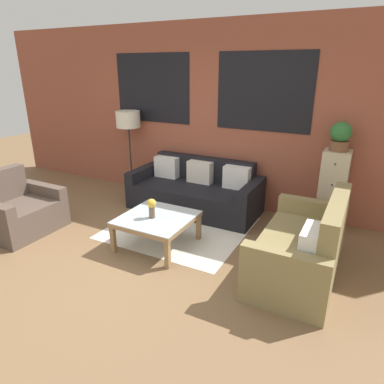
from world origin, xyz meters
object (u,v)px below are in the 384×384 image
Objects in this scene: coffee_table at (157,221)px; drawer_cabinet at (332,191)px; settee_vintage at (303,250)px; flower_vase at (152,207)px; potted_plant at (340,136)px; couch_dark at (196,192)px; armchair_corner at (20,212)px; floor_lamp at (128,122)px.

drawer_cabinet is at bearing 39.52° from coffee_table.
flower_vase is at bearing -172.86° from settee_vintage.
couch_dark is at bearing -173.21° from potted_plant.
potted_plant is at bearing 28.51° from armchair_corner.
flower_vase is (0.09, -1.34, 0.26)m from couch_dark.
floor_lamp is 2.24m from flower_vase.
settee_vintage is 1.75m from coffee_table.
armchair_corner is 2.25m from floor_lamp.
settee_vintage is 1.68m from potted_plant.
settee_vintage is at bearing 7.14° from flower_vase.
armchair_corner is 4.27m from drawer_cabinet.
armchair_corner is at bearing -101.09° from floor_lamp.
potted_plant is (3.36, 0.04, 0.06)m from floor_lamp.
floor_lamp reaches higher than armchair_corner.
potted_plant reaches higher than couch_dark.
couch_dark is at bearing 95.22° from coffee_table.
armchair_corner is at bearing -151.49° from potted_plant.
coffee_table is at bearing -140.48° from potted_plant.
potted_plant is at bearing 90.00° from drawer_cabinet.
drawer_cabinet is (3.75, 2.04, 0.28)m from armchair_corner.
couch_dark reaches higher than flower_vase.
floor_lamp is at bearing 158.08° from settee_vintage.
armchair_corner is at bearing -151.49° from drawer_cabinet.
potted_plant reaches higher than flower_vase.
coffee_table is (0.12, -1.29, 0.05)m from couch_dark.
armchair_corner is 1.97m from coffee_table.
coffee_table is 0.59× the size of floor_lamp.
potted_plant is at bearing 85.75° from settee_vintage.
floor_lamp is 5.86× the size of flower_vase.
drawer_cabinet is (0.10, 1.35, 0.25)m from settee_vintage.
armchair_corner is 1.10× the size of coffee_table.
couch_dark is at bearing -173.21° from drawer_cabinet.
armchair_corner is 0.65× the size of floor_lamp.
potted_plant is (1.96, 0.23, 1.02)m from couch_dark.
couch_dark is 2.22m from potted_plant.
coffee_table is at bearing -84.78° from couch_dark.
floor_lamp is (-1.40, 0.19, 0.96)m from couch_dark.
couch_dark is at bearing -7.88° from floor_lamp.
settee_vintage is (1.86, -1.12, 0.02)m from couch_dark.
settee_vintage reaches higher than armchair_corner.
floor_lamp is at bearing -179.31° from potted_plant.
floor_lamp reaches higher than coffee_table.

